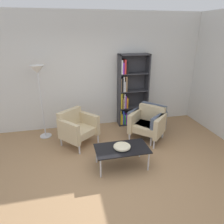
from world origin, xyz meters
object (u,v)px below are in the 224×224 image
(decorative_bowl, at_px, (122,146))
(armchair_spare_guest, at_px, (148,123))
(floor_lamp_torchiere, at_px, (38,78))
(coffee_table_low, at_px, (122,150))
(armchair_corner_red, at_px, (77,127))
(armchair_by_bookshelf, at_px, (148,121))
(bookshelf_tall, at_px, (129,91))

(decorative_bowl, xyz_separation_m, armchair_spare_guest, (0.89, 0.92, -0.02))
(floor_lamp_torchiere, bearing_deg, armchair_spare_guest, -15.95)
(coffee_table_low, height_order, decorative_bowl, decorative_bowl)
(coffee_table_low, relative_size, armchair_corner_red, 1.05)
(decorative_bowl, bearing_deg, armchair_spare_guest, 45.69)
(coffee_table_low, xyz_separation_m, armchair_by_bookshelf, (0.95, 1.04, 0.05))
(decorative_bowl, xyz_separation_m, floor_lamp_torchiere, (-1.50, 1.60, 1.01))
(coffee_table_low, xyz_separation_m, armchair_spare_guest, (0.89, 0.92, 0.05))
(armchair_spare_guest, bearing_deg, coffee_table_low, -90.31)
(decorative_bowl, distance_m, floor_lamp_torchiere, 2.42)
(armchair_corner_red, bearing_deg, armchair_by_bookshelf, -41.01)
(decorative_bowl, distance_m, armchair_by_bookshelf, 1.41)
(bookshelf_tall, xyz_separation_m, decorative_bowl, (-0.72, -1.88, -0.50))
(decorative_bowl, xyz_separation_m, armchair_by_bookshelf, (0.95, 1.04, -0.02))
(coffee_table_low, bearing_deg, armchair_by_bookshelf, 47.50)
(coffee_table_low, xyz_separation_m, decorative_bowl, (0.00, 0.00, 0.07))
(armchair_corner_red, distance_m, armchair_by_bookshelf, 1.70)
(armchair_spare_guest, relative_size, armchair_by_bookshelf, 1.00)
(coffee_table_low, distance_m, floor_lamp_torchiere, 2.45)
(armchair_by_bookshelf, relative_size, floor_lamp_torchiere, 0.54)
(armchair_by_bookshelf, bearing_deg, coffee_table_low, -79.35)
(bookshelf_tall, xyz_separation_m, coffee_table_low, (-0.72, -1.88, -0.57))
(armchair_spare_guest, bearing_deg, floor_lamp_torchiere, -151.95)
(armchair_corner_red, height_order, armchair_spare_guest, same)
(coffee_table_low, relative_size, armchair_by_bookshelf, 1.05)
(bookshelf_tall, bearing_deg, armchair_by_bookshelf, -74.85)
(armchair_spare_guest, distance_m, armchair_by_bookshelf, 0.14)
(bookshelf_tall, bearing_deg, armchair_spare_guest, -80.05)
(bookshelf_tall, relative_size, armchair_by_bookshelf, 2.00)
(armchair_spare_guest, relative_size, floor_lamp_torchiere, 0.55)
(coffee_table_low, height_order, armchair_spare_guest, armchair_spare_guest)
(bookshelf_tall, relative_size, floor_lamp_torchiere, 1.09)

